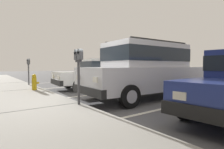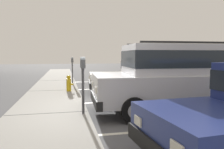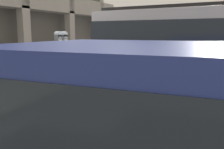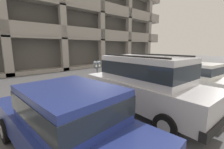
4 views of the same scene
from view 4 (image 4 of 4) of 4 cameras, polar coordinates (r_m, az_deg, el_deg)
ground_plane at (r=7.39m, az=-2.46°, el=-8.03°), size 80.00×80.00×0.10m
sidewalk at (r=8.36m, az=-8.17°, el=-5.13°), size 40.00×2.20×0.12m
parking_stall_lines at (r=7.59m, az=13.81°, el=-7.39°), size 12.76×4.80×0.01m
silver_suv at (r=5.42m, az=12.22°, el=-2.65°), size 2.18×4.86×2.03m
red_sedan at (r=3.39m, az=-16.92°, el=-15.85°), size 2.07×4.60×1.54m
dark_hatchback at (r=8.42m, az=27.52°, el=-0.80°), size 2.12×4.62×1.54m
parking_meter_near at (r=7.23m, az=-5.62°, el=2.08°), size 0.35×0.12×1.51m
parking_meter_far at (r=12.09m, az=19.21°, el=4.80°), size 0.35×0.12×1.47m
parking_garage at (r=20.43m, az=-24.80°, el=20.15°), size 32.00×10.00×13.25m
fire_hydrant at (r=10.27m, az=11.01°, el=0.03°), size 0.30×0.30×0.70m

